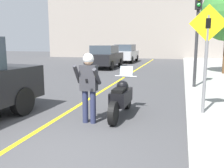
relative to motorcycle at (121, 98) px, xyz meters
name	(u,v)px	position (x,y,z in m)	size (l,w,h in m)	color
ground_plane	(36,154)	(-0.93, -2.63, -0.49)	(80.00, 80.00, 0.00)	#424244
road_center_line	(104,90)	(-1.53, 3.37, -0.49)	(0.12, 36.00, 0.01)	yellow
building_backdrop	(161,27)	(-0.93, 23.37, 3.13)	(28.00, 1.20, 7.25)	gray
motorcycle	(121,98)	(0.00, 0.00, 0.00)	(0.62, 2.14, 1.27)	black
person_biker	(89,81)	(-0.62, -0.78, 0.54)	(0.59, 0.47, 1.70)	#282D4C
crossing_sign	(207,49)	(2.08, 0.36, 1.29)	(0.91, 0.08, 2.71)	slate
traffic_light	(198,20)	(2.03, 4.22, 2.29)	(0.26, 0.30, 3.79)	#2D2D30
parked_car_black	(105,56)	(-4.00, 11.53, 0.37)	(1.88, 4.20, 1.68)	black
parked_car_silver	(126,53)	(-3.64, 16.92, 0.37)	(1.88, 4.20, 1.68)	black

